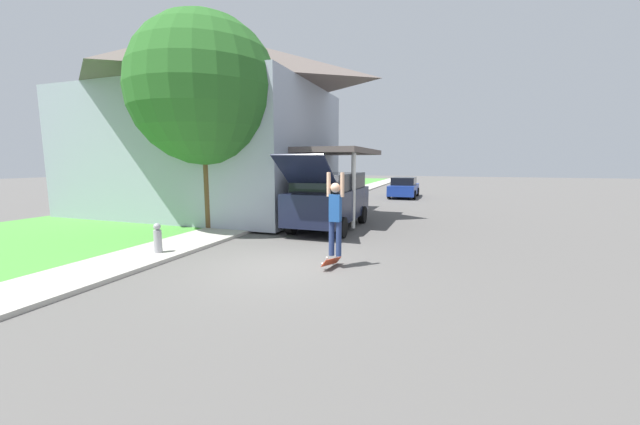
{
  "coord_description": "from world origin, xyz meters",
  "views": [
    {
      "loc": [
        3.68,
        -7.51,
        2.43
      ],
      "look_at": [
        0.38,
        1.75,
        1.05
      ],
      "focal_mm": 20.0,
      "sensor_mm": 36.0,
      "label": 1
    }
  ],
  "objects_px": {
    "lawn_tree_near": "(205,91)",
    "car_down_street": "(404,188)",
    "skateboard": "(331,261)",
    "skateboarder": "(335,213)",
    "fire_hydrant": "(158,238)",
    "suv_parked": "(330,198)"
  },
  "relations": [
    {
      "from": "car_down_street",
      "to": "skateboarder",
      "type": "bearing_deg",
      "value": -88.47
    },
    {
      "from": "car_down_street",
      "to": "skateboarder",
      "type": "distance_m",
      "value": 17.94
    },
    {
      "from": "suv_parked",
      "to": "skateboard",
      "type": "bearing_deg",
      "value": -71.68
    },
    {
      "from": "fire_hydrant",
      "to": "car_down_street",
      "type": "bearing_deg",
      "value": 77.25
    },
    {
      "from": "fire_hydrant",
      "to": "skateboarder",
      "type": "bearing_deg",
      "value": 6.58
    },
    {
      "from": "car_down_street",
      "to": "fire_hydrant",
      "type": "distance_m",
      "value": 18.93
    },
    {
      "from": "lawn_tree_near",
      "to": "skateboarder",
      "type": "distance_m",
      "value": 7.36
    },
    {
      "from": "skateboard",
      "to": "car_down_street",
      "type": "bearing_deg",
      "value": 91.24
    },
    {
      "from": "skateboard",
      "to": "fire_hydrant",
      "type": "xyz_separation_m",
      "value": [
        -4.57,
        -0.53,
        0.32
      ]
    },
    {
      "from": "lawn_tree_near",
      "to": "car_down_street",
      "type": "distance_m",
      "value": 16.33
    },
    {
      "from": "lawn_tree_near",
      "to": "fire_hydrant",
      "type": "distance_m",
      "value": 5.75
    },
    {
      "from": "lawn_tree_near",
      "to": "skateboard",
      "type": "relative_size",
      "value": 9.69
    },
    {
      "from": "skateboard",
      "to": "fire_hydrant",
      "type": "bearing_deg",
      "value": -173.33
    },
    {
      "from": "suv_parked",
      "to": "skateboarder",
      "type": "relative_size",
      "value": 2.89
    },
    {
      "from": "lawn_tree_near",
      "to": "suv_parked",
      "type": "distance_m",
      "value": 5.76
    },
    {
      "from": "fire_hydrant",
      "to": "suv_parked",
      "type": "bearing_deg",
      "value": 61.0
    },
    {
      "from": "suv_parked",
      "to": "car_down_street",
      "type": "distance_m",
      "value": 13.17
    },
    {
      "from": "suv_parked",
      "to": "lawn_tree_near",
      "type": "bearing_deg",
      "value": -155.64
    },
    {
      "from": "skateboarder",
      "to": "skateboard",
      "type": "xyz_separation_m",
      "value": [
        -0.09,
        -0.0,
        -1.13
      ]
    },
    {
      "from": "car_down_street",
      "to": "skateboard",
      "type": "xyz_separation_m",
      "value": [
        0.39,
        -17.93,
        -0.54
      ]
    },
    {
      "from": "car_down_street",
      "to": "skateboard",
      "type": "height_order",
      "value": "car_down_street"
    },
    {
      "from": "suv_parked",
      "to": "skateboarder",
      "type": "distance_m",
      "value": 5.11
    }
  ]
}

